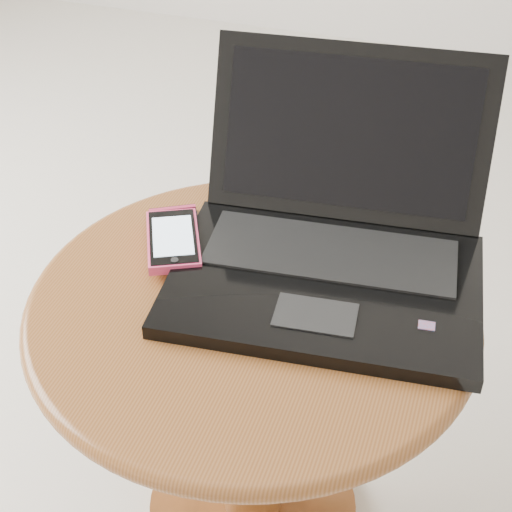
% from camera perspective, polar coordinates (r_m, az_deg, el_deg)
% --- Properties ---
extents(table, '(0.56, 0.56, 0.45)m').
position_cam_1_polar(table, '(1.02, -0.29, -7.21)').
color(table, '#572E12').
rests_on(table, ground).
extents(laptop, '(0.41, 0.40, 0.24)m').
position_cam_1_polar(laptop, '(0.98, 5.61, 1.31)').
color(laptop, black).
rests_on(laptop, table).
extents(phone_black, '(0.12, 0.14, 0.01)m').
position_cam_1_polar(phone_black, '(1.05, -5.83, 1.55)').
color(phone_black, black).
rests_on(phone_black, table).
extents(phone_pink, '(0.12, 0.14, 0.02)m').
position_cam_1_polar(phone_pink, '(1.02, -6.12, 1.17)').
color(phone_pink, '#E83C69').
rests_on(phone_pink, phone_black).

